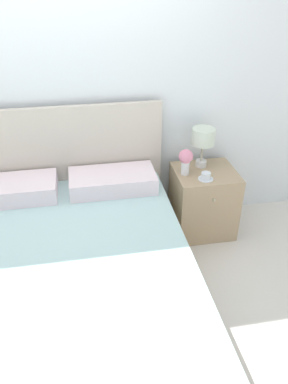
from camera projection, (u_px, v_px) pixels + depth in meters
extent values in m
plane|color=silver|center=(70.00, 225.00, 3.51)|extent=(12.00, 12.00, 0.00)
cube|color=white|center=(53.00, 85.00, 2.89)|extent=(8.00, 0.06, 2.60)
cube|color=tan|center=(70.00, 304.00, 2.51)|extent=(1.66, 2.19, 0.30)
cube|color=silver|center=(66.00, 276.00, 2.37)|extent=(1.62, 2.15, 0.22)
cube|color=beige|center=(63.00, 173.00, 3.18)|extent=(1.69, 0.05, 1.15)
cube|color=white|center=(12.00, 190.00, 2.93)|extent=(0.70, 0.36, 0.14)
cube|color=white|center=(113.00, 181.00, 3.05)|extent=(0.70, 0.36, 0.14)
cube|color=tan|center=(203.00, 201.00, 3.32)|extent=(0.52, 0.47, 0.60)
sphere|color=#B2AD93|center=(214.00, 200.00, 3.02)|extent=(0.02, 0.02, 0.02)
cylinder|color=white|center=(201.00, 163.00, 3.23)|extent=(0.09, 0.09, 0.06)
cylinder|color=#B7B29E|center=(202.00, 152.00, 3.18)|extent=(0.02, 0.02, 0.15)
cylinder|color=silver|center=(203.00, 136.00, 3.10)|extent=(0.19, 0.19, 0.14)
cylinder|color=white|center=(185.00, 168.00, 3.09)|extent=(0.07, 0.07, 0.12)
sphere|color=pink|center=(186.00, 156.00, 3.04)|extent=(0.12, 0.12, 0.12)
sphere|color=#609356|center=(189.00, 159.00, 3.06)|extent=(0.05, 0.05, 0.05)
cylinder|color=white|center=(206.00, 179.00, 3.05)|extent=(0.12, 0.12, 0.01)
cylinder|color=white|center=(206.00, 176.00, 3.03)|extent=(0.08, 0.08, 0.05)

